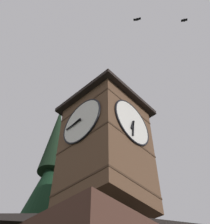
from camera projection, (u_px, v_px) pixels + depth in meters
clock_tower at (106, 144)px, 15.48m from camera, size 4.37×4.37×9.32m
flying_bird_high at (184, 20)px, 20.78m from camera, size 0.38×0.49×0.14m
flying_bird_low at (137, 19)px, 21.10m from camera, size 0.42×0.57×0.13m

